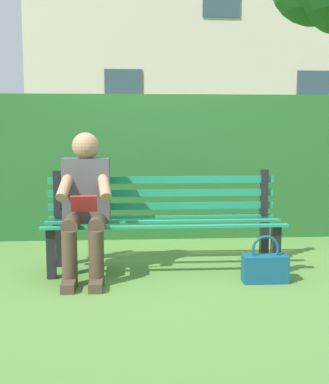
{
  "coord_description": "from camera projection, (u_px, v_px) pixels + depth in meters",
  "views": [
    {
      "loc": [
        0.27,
        4.13,
        1.18
      ],
      "look_at": [
        0.0,
        0.1,
        0.68
      ],
      "focal_mm": 47.1,
      "sensor_mm": 36.0,
      "label": 1
    }
  ],
  "objects": [
    {
      "name": "person_seated",
      "position": [
        86.0,
        201.0,
        4.03
      ],
      "size": [
        0.44,
        0.73,
        1.16
      ],
      "color": "#4C4C51",
      "rests_on": "ground"
    },
    {
      "name": "ground",
      "position": [
        164.0,
        270.0,
        4.25
      ],
      "size": [
        60.0,
        60.0,
        0.0
      ],
      "primitive_type": "plane",
      "color": "#517F38"
    },
    {
      "name": "hedge_backdrop",
      "position": [
        193.0,
        163.0,
        5.69
      ],
      "size": [
        5.62,
        0.73,
        1.61
      ],
      "color": "#265B28",
      "rests_on": "ground"
    },
    {
      "name": "building_facade",
      "position": [
        212.0,
        39.0,
        13.44
      ],
      "size": [
        9.41,
        2.79,
        7.16
      ],
      "color": "beige",
      "rests_on": "ground"
    },
    {
      "name": "park_bench",
      "position": [
        163.0,
        218.0,
        4.28
      ],
      "size": [
        1.97,
        0.52,
        0.83
      ],
      "color": "black",
      "rests_on": "ground"
    },
    {
      "name": "handbag",
      "position": [
        265.0,
        267.0,
        3.9
      ],
      "size": [
        0.35,
        0.14,
        0.37
      ],
      "color": "navy",
      "rests_on": "ground"
    }
  ]
}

